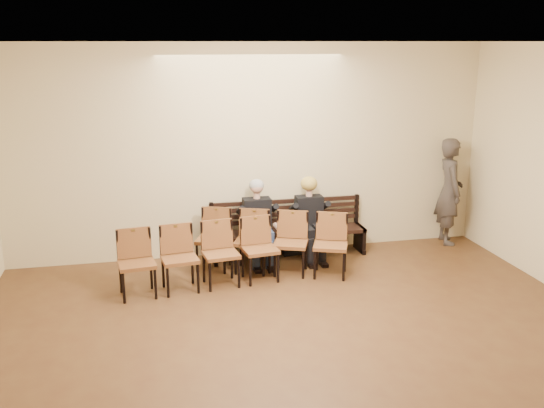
{
  "coord_description": "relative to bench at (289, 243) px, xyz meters",
  "views": [
    {
      "loc": [
        -1.79,
        -4.7,
        3.5
      ],
      "look_at": [
        0.14,
        4.05,
        1.09
      ],
      "focal_mm": 40.0,
      "sensor_mm": 36.0,
      "label": 1
    }
  ],
  "objects": [
    {
      "name": "passerby",
      "position": [
        2.94,
        0.1,
        0.86
      ],
      "size": [
        0.66,
        0.87,
        2.17
      ],
      "primitive_type": "imported",
      "rotation": [
        0.0,
        0.0,
        1.39
      ],
      "color": "#3D3632",
      "rests_on": "ground"
    },
    {
      "name": "seated_woman",
      "position": [
        0.34,
        -0.12,
        0.41
      ],
      "size": [
        0.55,
        0.76,
        1.27
      ],
      "primitive_type": null,
      "color": "black",
      "rests_on": "ground"
    },
    {
      "name": "chair_row_front",
      "position": [
        -0.44,
        -0.65,
        0.26
      ],
      "size": [
        2.37,
        1.35,
        0.96
      ],
      "primitive_type": "cube",
      "rotation": [
        0.0,
        0.0,
        -0.38
      ],
      "color": "brown",
      "rests_on": "ground"
    },
    {
      "name": "seated_man",
      "position": [
        -0.55,
        -0.12,
        0.44
      ],
      "size": [
        0.56,
        0.77,
        1.34
      ],
      "primitive_type": null,
      "color": "black",
      "rests_on": "ground"
    },
    {
      "name": "bench",
      "position": [
        0.0,
        0.0,
        0.0
      ],
      "size": [
        2.6,
        0.9,
        0.45
      ],
      "primitive_type": "cube",
      "color": "black",
      "rests_on": "ground"
    },
    {
      "name": "room_walls",
      "position": [
        -0.56,
        -3.86,
        2.31
      ],
      "size": [
        8.02,
        10.01,
        3.51
      ],
      "color": "beige",
      "rests_on": "ground"
    },
    {
      "name": "bag",
      "position": [
        0.08,
        0.1,
        -0.1
      ],
      "size": [
        0.38,
        0.28,
        0.26
      ],
      "primitive_type": "cube",
      "rotation": [
        0.0,
        0.0,
        0.11
      ],
      "color": "black",
      "rests_on": "ground"
    },
    {
      "name": "chair_row_back",
      "position": [
        -1.58,
        -1.04,
        0.25
      ],
      "size": [
        2.37,
        0.8,
        0.96
      ],
      "primitive_type": "cube",
      "rotation": [
        0.0,
        0.0,
        0.12
      ],
      "color": "brown",
      "rests_on": "ground"
    },
    {
      "name": "water_bottle",
      "position": [
        0.44,
        -0.4,
        0.34
      ],
      "size": [
        0.09,
        0.09,
        0.24
      ],
      "primitive_type": "cylinder",
      "rotation": [
        0.0,
        0.0,
        0.25
      ],
      "color": "silver",
      "rests_on": "bench"
    },
    {
      "name": "laptop",
      "position": [
        -0.58,
        -0.34,
        0.35
      ],
      "size": [
        0.4,
        0.34,
        0.25
      ],
      "primitive_type": "cube",
      "rotation": [
        0.0,
        0.0,
        0.22
      ],
      "color": "silver",
      "rests_on": "bench"
    }
  ]
}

